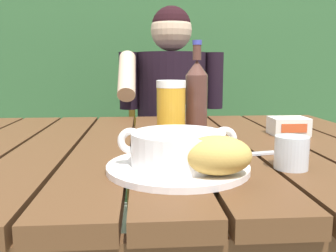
% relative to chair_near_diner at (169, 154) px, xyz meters
% --- Properties ---
extents(dining_table, '(1.28, 0.99, 0.74)m').
position_rel_chair_near_diner_xyz_m(dining_table, '(-0.10, -0.93, 0.18)').
color(dining_table, '#54341C').
rests_on(dining_table, ground_plane).
extents(hedge_backdrop, '(3.77, 0.91, 2.41)m').
position_rel_chair_near_diner_xyz_m(hedge_backdrop, '(-0.24, 0.89, 0.45)').
color(hedge_backdrop, '#30592F').
rests_on(hedge_backdrop, ground_plane).
extents(chair_near_diner, '(0.43, 0.46, 0.94)m').
position_rel_chair_near_diner_xyz_m(chair_near_diner, '(0.00, 0.00, 0.00)').
color(chair_near_diner, '#523C10').
rests_on(chair_near_diner, ground_plane).
extents(person_eating, '(0.48, 0.47, 1.21)m').
position_rel_chair_near_diner_xyz_m(person_eating, '(-0.00, -0.20, 0.24)').
color(person_eating, black).
rests_on(person_eating, ground_plane).
extents(serving_plate, '(0.28, 0.28, 0.01)m').
position_rel_chair_near_diner_xyz_m(serving_plate, '(-0.07, -1.19, 0.27)').
color(serving_plate, white).
rests_on(serving_plate, dining_table).
extents(soup_bowl, '(0.23, 0.18, 0.07)m').
position_rel_chair_near_diner_xyz_m(soup_bowl, '(-0.07, -1.19, 0.31)').
color(soup_bowl, white).
rests_on(soup_bowl, serving_plate).
extents(bread_roll, '(0.13, 0.10, 0.07)m').
position_rel_chair_near_diner_xyz_m(bread_roll, '(-0.01, -1.26, 0.31)').
color(bread_roll, gold).
rests_on(bread_roll, serving_plate).
extents(beer_glass, '(0.07, 0.07, 0.16)m').
position_rel_chair_near_diner_xyz_m(beer_glass, '(-0.07, -0.95, 0.35)').
color(beer_glass, gold).
rests_on(beer_glass, dining_table).
extents(beer_bottle, '(0.06, 0.06, 0.26)m').
position_rel_chair_near_diner_xyz_m(beer_bottle, '(0.01, -0.91, 0.38)').
color(beer_bottle, '#4F2E25').
rests_on(beer_bottle, dining_table).
extents(water_glass_small, '(0.07, 0.07, 0.06)m').
position_rel_chair_near_diner_xyz_m(water_glass_small, '(0.15, -1.20, 0.30)').
color(water_glass_small, silver).
rests_on(water_glass_small, dining_table).
extents(butter_tub, '(0.11, 0.08, 0.05)m').
position_rel_chair_near_diner_xyz_m(butter_tub, '(0.29, -0.85, 0.29)').
color(butter_tub, white).
rests_on(butter_tub, dining_table).
extents(table_knife, '(0.16, 0.05, 0.01)m').
position_rel_chair_near_diner_xyz_m(table_knife, '(0.08, -1.09, 0.27)').
color(table_knife, silver).
rests_on(table_knife, dining_table).
extents(diner_bowl, '(0.13, 0.13, 0.05)m').
position_rel_chair_near_diner_xyz_m(diner_bowl, '(0.00, -0.53, 0.29)').
color(diner_bowl, white).
rests_on(diner_bowl, dining_table).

